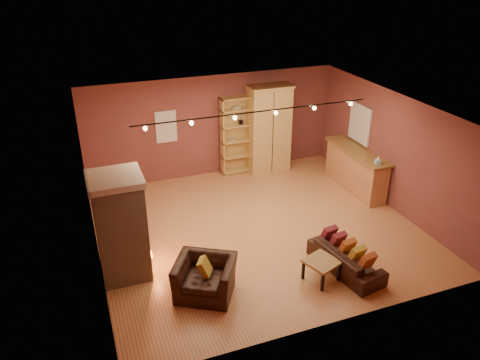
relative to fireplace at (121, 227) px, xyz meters
name	(u,v)px	position (x,y,z in m)	size (l,w,h in m)	color
floor	(257,228)	(3.04, 0.60, -1.06)	(7.00, 7.00, 0.00)	#A6673B
ceiling	(260,111)	(3.04, 0.60, 1.74)	(7.00, 7.00, 0.00)	brown
back_wall	(213,126)	(3.04, 3.85, 0.34)	(7.00, 0.02, 2.80)	brown
left_wall	(91,201)	(-0.46, 0.60, 0.34)	(0.02, 6.50, 2.80)	brown
right_wall	(393,151)	(6.54, 0.60, 0.34)	(0.02, 6.50, 2.80)	brown
fireplace	(121,227)	(0.00, 0.00, 0.00)	(1.01, 0.98, 2.12)	tan
back_window	(166,127)	(1.74, 3.83, 0.49)	(0.56, 0.04, 0.86)	silver
bookcase	(236,134)	(3.67, 3.73, 0.06)	(0.90, 0.35, 2.21)	tan
armoire	(268,128)	(4.57, 3.53, 0.18)	(1.22, 0.69, 2.48)	tan
bar_counter	(356,169)	(6.24, 1.58, -0.50)	(0.61, 2.29, 1.10)	tan
tissue_box	(378,161)	(6.19, 0.66, 0.13)	(0.17, 0.17, 0.23)	#8FC3E6
right_window	(360,124)	(6.51, 2.00, 0.59)	(0.05, 0.90, 1.00)	silver
loveseat	(346,255)	(4.09, -1.43, -0.71)	(0.75, 1.73, 0.72)	black
armchair	(205,272)	(1.28, -1.13, -0.59)	(1.27, 1.14, 0.93)	black
coffee_table	(322,263)	(3.48, -1.54, -0.69)	(0.74, 0.74, 0.44)	olive
track_rail	(256,114)	(3.04, 0.80, 1.63)	(5.20, 0.09, 0.13)	black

